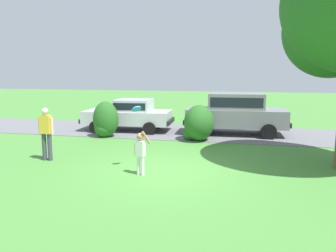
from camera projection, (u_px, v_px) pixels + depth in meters
name	position (u px, v px, depth m)	size (l,w,h in m)	color
ground_plane	(168.00, 172.00, 9.77)	(80.00, 80.00, 0.00)	#478438
driveway_strip	(198.00, 132.00, 16.05)	(28.00, 4.40, 0.02)	slate
shrub_near_tree	(105.00, 122.00, 14.85)	(1.15, 1.00, 1.60)	#286023
shrub_centre_left	(198.00, 124.00, 14.06)	(1.33, 1.45, 1.52)	#286023
parked_sedan	(130.00, 114.00, 16.42)	(4.48, 2.25, 1.56)	silver
parked_suv	(236.00, 112.00, 15.38)	(4.75, 2.20, 1.92)	gray
child_thrower	(140.00, 150.00, 9.37)	(0.48, 0.23, 1.29)	white
frisbee	(136.00, 109.00, 9.72)	(0.32, 0.26, 0.26)	#337FDB
adult_onlooker	(46.00, 131.00, 10.89)	(0.53, 0.22, 1.74)	#3F3F4C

